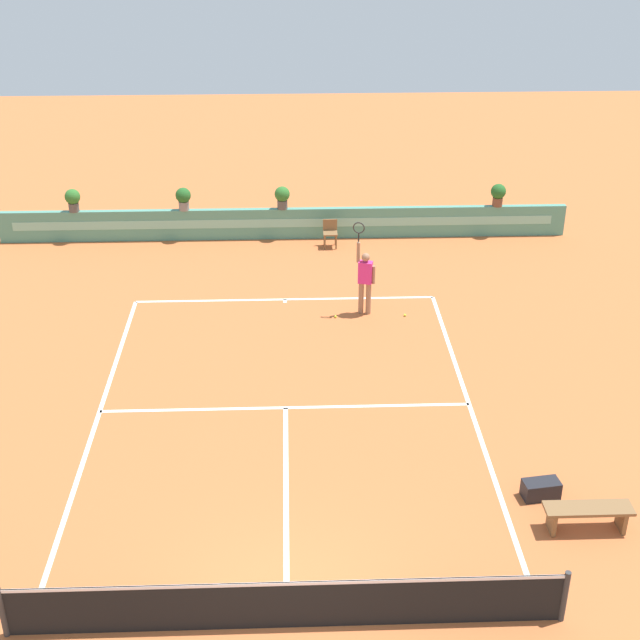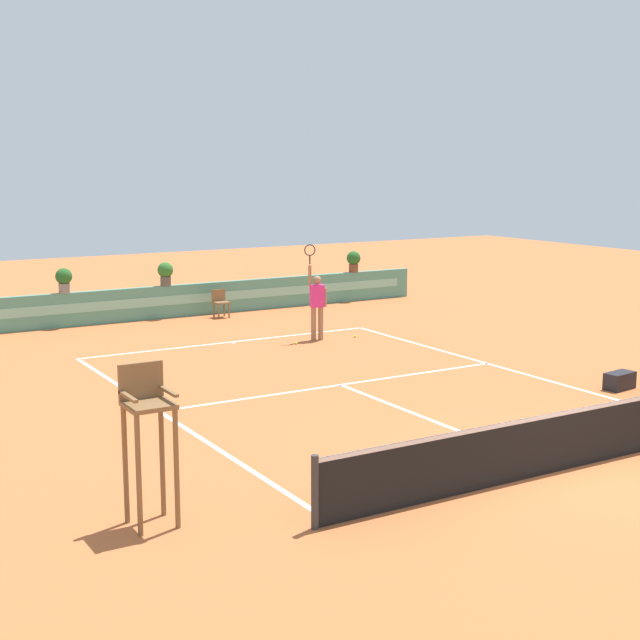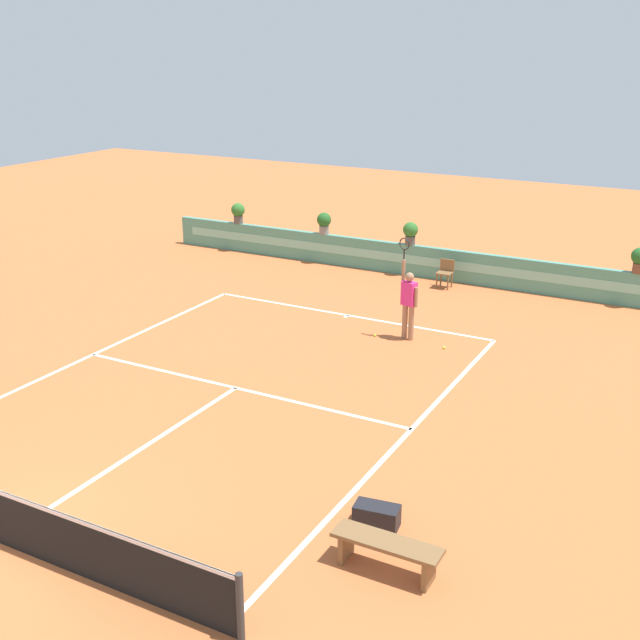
{
  "view_description": "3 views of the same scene",
  "coord_description": "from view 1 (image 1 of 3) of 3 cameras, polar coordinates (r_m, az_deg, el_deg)",
  "views": [
    {
      "loc": [
        0.14,
        -10.48,
        10.94
      ],
      "look_at": [
        0.85,
        8.69,
        1.0
      ],
      "focal_mm": 50.51,
      "sensor_mm": 36.0,
      "label": 1
    },
    {
      "loc": [
        -10.07,
        -9.62,
        4.7
      ],
      "look_at": [
        0.85,
        8.69,
        1.0
      ],
      "focal_mm": 50.91,
      "sensor_mm": 36.0,
      "label": 2
    },
    {
      "loc": [
        9.17,
        -6.73,
        7.17
      ],
      "look_at": [
        0.85,
        8.69,
        1.0
      ],
      "focal_mm": 44.94,
      "sensor_mm": 36.0,
      "label": 3
    }
  ],
  "objects": [
    {
      "name": "ground_plane",
      "position": [
        19.78,
        -2.19,
        -6.21
      ],
      "size": [
        60.0,
        60.0,
        0.0
      ],
      "primitive_type": "plane",
      "color": "#BC6033"
    },
    {
      "name": "back_wall_barrier",
      "position": [
        28.82,
        -2.27,
        6.14
      ],
      "size": [
        18.0,
        0.21,
        1.0
      ],
      "color": "#4C8E7A",
      "rests_on": "ground"
    },
    {
      "name": "potted_plant_far_right",
      "position": [
        29.27,
        11.23,
        7.87
      ],
      "size": [
        0.48,
        0.48,
        0.72
      ],
      "color": "brown",
      "rests_on": "back_wall_barrier"
    },
    {
      "name": "potted_plant_left",
      "position": [
        28.69,
        -8.66,
        7.69
      ],
      "size": [
        0.48,
        0.48,
        0.72
      ],
      "color": "gray",
      "rests_on": "back_wall_barrier"
    },
    {
      "name": "tennis_ball_near_baseline",
      "position": [
        24.06,
        5.4,
        0.31
      ],
      "size": [
        0.07,
        0.07,
        0.07
      ],
      "primitive_type": "sphere",
      "color": "#CCE033",
      "rests_on": "ground"
    },
    {
      "name": "bench_courtside",
      "position": [
        17.29,
        16.61,
        -11.63
      ],
      "size": [
        1.6,
        0.44,
        0.51
      ],
      "color": "brown",
      "rests_on": "ground"
    },
    {
      "name": "net",
      "position": [
        14.78,
        -2.16,
        -17.5
      ],
      "size": [
        8.92,
        0.1,
        1.0
      ],
      "color": "#333333",
      "rests_on": "ground"
    },
    {
      "name": "tennis_ball_mid_court",
      "position": [
        23.88,
        0.99,
        0.22
      ],
      "size": [
        0.07,
        0.07,
        0.07
      ],
      "primitive_type": "sphere",
      "color": "#CCE033",
      "rests_on": "ground"
    },
    {
      "name": "potted_plant_centre",
      "position": [
        28.51,
        -2.41,
        7.84
      ],
      "size": [
        0.48,
        0.48,
        0.72
      ],
      "color": "#514C47",
      "rests_on": "back_wall_barrier"
    },
    {
      "name": "gear_bag",
      "position": [
        17.95,
        13.82,
        -10.37
      ],
      "size": [
        0.74,
        0.45,
        0.36
      ],
      "primitive_type": "cube",
      "rotation": [
        0.0,
        0.0,
        0.14
      ],
      "color": "black",
      "rests_on": "ground"
    },
    {
      "name": "tennis_player",
      "position": [
        23.71,
        2.87,
        2.71
      ],
      "size": [
        0.6,
        0.31,
        2.58
      ],
      "color": "#9E7051",
      "rests_on": "ground"
    },
    {
      "name": "potted_plant_far_left",
      "position": [
        29.29,
        -15.4,
        7.42
      ],
      "size": [
        0.48,
        0.48,
        0.72
      ],
      "color": "#514C47",
      "rests_on": "back_wall_barrier"
    },
    {
      "name": "court_lines",
      "position": [
        20.38,
        -2.2,
        -5.09
      ],
      "size": [
        8.32,
        11.94,
        0.01
      ],
      "color": "white",
      "rests_on": "ground"
    },
    {
      "name": "ball_kid_chair",
      "position": [
        28.18,
        0.65,
        5.6
      ],
      "size": [
        0.44,
        0.44,
        0.85
      ],
      "color": "brown",
      "rests_on": "ground"
    }
  ]
}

